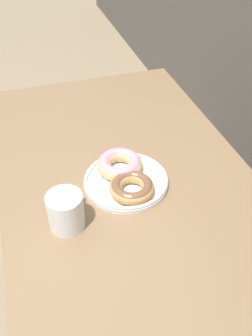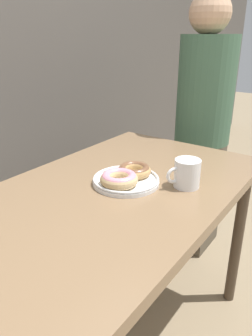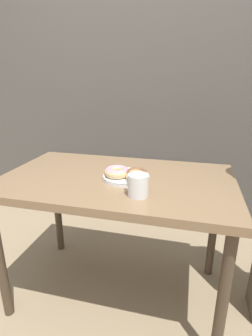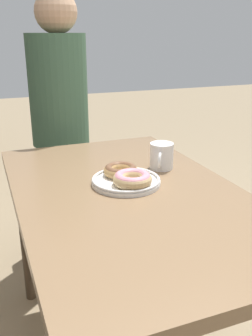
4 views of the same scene
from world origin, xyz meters
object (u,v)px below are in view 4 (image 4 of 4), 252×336
Objects in this scene: coffee_mug at (161,156)px; person_figure at (60,131)px; donut_plate at (127,177)px; dining_table at (128,212)px.

person_figure reaches higher than coffee_mug.
donut_plate is at bearing -175.84° from person_figure.
donut_plate is 2.40× the size of coffee_mug.
dining_table is at bearing -177.00° from person_figure.
donut_plate is (0.05, -0.01, 0.11)m from dining_table.
coffee_mug is (0.10, -0.19, 0.03)m from donut_plate.
dining_table is 4.36× the size of donut_plate.
coffee_mug reaches higher than dining_table.
dining_table is at bearing 127.86° from coffee_mug.
dining_table is 0.84× the size of person_figure.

